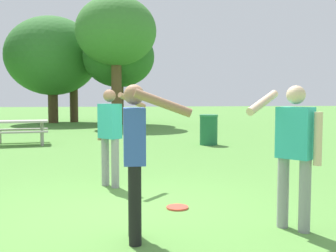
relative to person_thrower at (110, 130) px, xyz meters
name	(u,v)px	position (x,y,z in m)	size (l,w,h in m)	color
ground_plane	(121,214)	(0.11, -1.63, -0.96)	(120.00, 120.00, 0.00)	#568E3D
person_thrower	(110,130)	(0.00, 0.00, 0.00)	(0.84, 0.49, 1.64)	gray
person_catcher	(294,146)	(2.03, -2.55, 0.00)	(0.84, 0.49, 1.64)	gray
person_bystander	(136,150)	(0.24, -2.63, 0.00)	(0.67, 0.63, 1.64)	black
frisbee	(177,207)	(0.88, -1.49, -0.95)	(0.30, 0.30, 0.03)	#E04733
picnic_table_near	(20,127)	(-2.81, 6.51, -0.40)	(1.90, 1.66, 0.77)	#B2ADA3
trash_can_beside_table	(209,130)	(3.13, 5.51, -0.48)	(0.59, 0.59, 0.96)	#1E663D
tree_far_right	(52,56)	(-3.22, 17.53, 2.94)	(5.38, 5.38, 6.21)	#4C3823
tree_slender_mid	(73,54)	(-2.06, 18.13, 3.15)	(3.32, 3.32, 5.58)	#4C3823
tree_back_left	(116,32)	(0.42, 13.89, 3.85)	(4.11, 4.11, 6.61)	brown
tree_back_right	(119,57)	(0.60, 15.67, 2.76)	(3.96, 3.96, 5.43)	#4C3823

